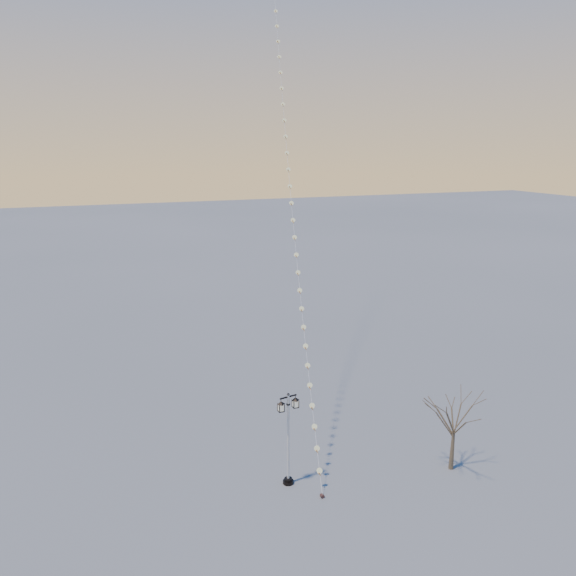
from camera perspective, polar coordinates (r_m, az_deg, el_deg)
name	(u,v)px	position (r m, az deg, el deg)	size (l,w,h in m)	color
ground	(297,500)	(29.33, 0.93, -20.72)	(300.00, 300.00, 0.00)	slate
street_lamp	(288,434)	(29.04, 0.02, -14.65)	(1.26, 0.59, 5.01)	black
bare_tree	(455,419)	(31.41, 16.57, -12.64)	(2.53, 2.53, 4.20)	brown
kite_train	(286,90)	(40.44, -0.25, 19.44)	(8.72, 31.93, 41.11)	#3A211B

